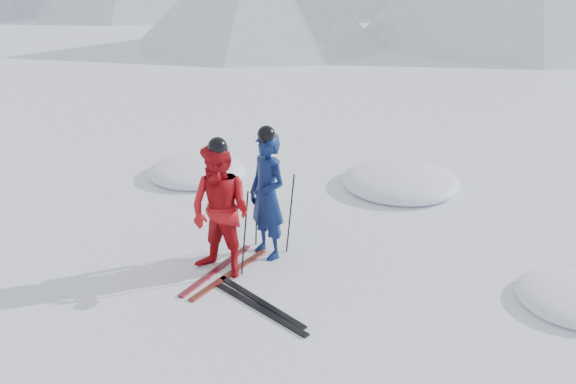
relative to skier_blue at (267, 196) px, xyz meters
The scene contains 12 objects.
ground 2.30m from the skier_blue, 12.95° to the right, with size 160.00×160.00×0.00m, color white.
skier_blue is the anchor object (origin of this frame).
skier_red 0.86m from the skier_blue, 106.28° to the right, with size 0.95×0.74×1.95m, color #AE0D15.
pole_blue_left 0.47m from the skier_blue, 153.43° to the left, with size 0.02×0.02×1.30m, color black.
pole_blue_right 0.48m from the skier_blue, 45.00° to the left, with size 0.02×0.02×1.30m, color black.
pole_red_left 0.85m from the skier_blue, 133.32° to the right, with size 0.02×0.02×1.30m, color black.
pole_red_right 0.75m from the skier_blue, 84.94° to the right, with size 0.02×0.02×1.30m, color black.
ski_worn_left 1.31m from the skier_blue, 113.65° to the right, with size 0.09×1.70×0.03m, color black.
ski_worn_right 1.27m from the skier_blue, 98.32° to the right, with size 0.09×1.70×0.03m, color black.
ski_loose_a 1.67m from the skier_blue, 61.04° to the right, with size 0.09×1.70×0.03m, color black.
ski_loose_b 1.82m from the skier_blue, 60.48° to the right, with size 0.09×1.70×0.03m, color black.
snow_lumps 2.60m from the skier_blue, 81.34° to the left, with size 9.80×7.63×0.51m.
Camera 1 is at (2.61, -6.48, 4.43)m, focal length 38.00 mm.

